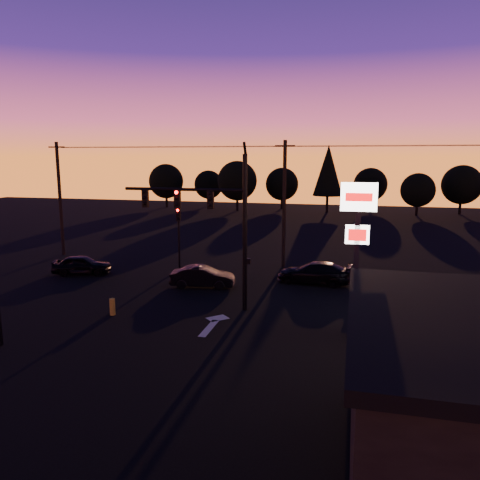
# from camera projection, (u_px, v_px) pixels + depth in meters

# --- Properties ---
(ground) EXTENTS (120.00, 120.00, 0.00)m
(ground) POSITION_uv_depth(u_px,v_px,m) (192.00, 335.00, 20.88)
(ground) COLOR black
(ground) RESTS_ON ground
(lane_arrow) EXTENTS (1.20, 3.10, 0.01)m
(lane_arrow) POSITION_uv_depth(u_px,v_px,m) (213.00, 323.00, 22.36)
(lane_arrow) COLOR beige
(lane_arrow) RESTS_ON ground
(traffic_signal_mast) EXTENTS (6.79, 0.52, 8.58)m
(traffic_signal_mast) POSITION_uv_depth(u_px,v_px,m) (214.00, 215.00, 23.85)
(traffic_signal_mast) COLOR black
(traffic_signal_mast) RESTS_ON ground
(secondary_signal) EXTENTS (0.30, 0.31, 4.35)m
(secondary_signal) POSITION_uv_depth(u_px,v_px,m) (179.00, 229.00, 32.54)
(secondary_signal) COLOR black
(secondary_signal) RESTS_ON ground
(pylon_sign) EXTENTS (1.50, 0.28, 6.80)m
(pylon_sign) POSITION_uv_depth(u_px,v_px,m) (358.00, 227.00, 19.80)
(pylon_sign) COLOR black
(pylon_sign) RESTS_ON ground
(utility_pole_0) EXTENTS (1.40, 0.26, 9.00)m
(utility_pole_0) POSITION_uv_depth(u_px,v_px,m) (60.00, 198.00, 37.22)
(utility_pole_0) COLOR black
(utility_pole_0) RESTS_ON ground
(utility_pole_1) EXTENTS (1.40, 0.26, 9.00)m
(utility_pole_1) POSITION_uv_depth(u_px,v_px,m) (284.00, 204.00, 32.99)
(utility_pole_1) COLOR black
(utility_pole_1) RESTS_ON ground
(power_wires) EXTENTS (36.00, 1.22, 0.07)m
(power_wires) POSITION_uv_depth(u_px,v_px,m) (285.00, 146.00, 32.29)
(power_wires) COLOR black
(power_wires) RESTS_ON ground
(bollard) EXTENTS (0.28, 0.28, 0.84)m
(bollard) POSITION_uv_depth(u_px,v_px,m) (112.00, 307.00, 23.50)
(bollard) COLOR gold
(bollard) RESTS_ON ground
(tree_0) EXTENTS (5.36, 5.36, 6.74)m
(tree_0) POSITION_uv_depth(u_px,v_px,m) (166.00, 181.00, 73.14)
(tree_0) COLOR black
(tree_0) RESTS_ON ground
(tree_1) EXTENTS (4.54, 4.54, 5.71)m
(tree_1) POSITION_uv_depth(u_px,v_px,m) (209.00, 185.00, 74.70)
(tree_1) COLOR black
(tree_1) RESTS_ON ground
(tree_2) EXTENTS (5.77, 5.78, 7.26)m
(tree_2) POSITION_uv_depth(u_px,v_px,m) (237.00, 181.00, 68.35)
(tree_2) COLOR black
(tree_2) RESTS_ON ground
(tree_3) EXTENTS (4.95, 4.95, 6.22)m
(tree_3) POSITION_uv_depth(u_px,v_px,m) (282.00, 184.00, 70.87)
(tree_3) COLOR black
(tree_3) RESTS_ON ground
(tree_4) EXTENTS (4.18, 4.18, 9.50)m
(tree_4) POSITION_uv_depth(u_px,v_px,m) (328.00, 170.00, 65.97)
(tree_4) COLOR black
(tree_4) RESTS_ON ground
(tree_5) EXTENTS (4.95, 4.95, 6.22)m
(tree_5) POSITION_uv_depth(u_px,v_px,m) (370.00, 185.00, 69.72)
(tree_5) COLOR black
(tree_5) RESTS_ON ground
(tree_6) EXTENTS (4.54, 4.54, 5.71)m
(tree_6) POSITION_uv_depth(u_px,v_px,m) (418.00, 190.00, 62.63)
(tree_6) COLOR black
(tree_6) RESTS_ON ground
(tree_7) EXTENTS (5.36, 5.36, 6.74)m
(tree_7) POSITION_uv_depth(u_px,v_px,m) (462.00, 185.00, 63.98)
(tree_7) COLOR black
(tree_7) RESTS_ON ground
(car_left) EXTENTS (4.12, 2.57, 1.31)m
(car_left) POSITION_uv_depth(u_px,v_px,m) (82.00, 265.00, 31.60)
(car_left) COLOR black
(car_left) RESTS_ON ground
(car_mid) EXTENTS (4.05, 1.94, 1.28)m
(car_mid) POSITION_uv_depth(u_px,v_px,m) (203.00, 277.00, 28.52)
(car_mid) COLOR black
(car_mid) RESTS_ON ground
(car_right) EXTENTS (4.81, 2.33, 1.35)m
(car_right) POSITION_uv_depth(u_px,v_px,m) (314.00, 273.00, 29.38)
(car_right) COLOR black
(car_right) RESTS_ON ground
(suv_parked) EXTENTS (3.21, 5.12, 1.32)m
(suv_parked) POSITION_uv_depth(u_px,v_px,m) (448.00, 368.00, 16.17)
(suv_parked) COLOR black
(suv_parked) RESTS_ON ground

